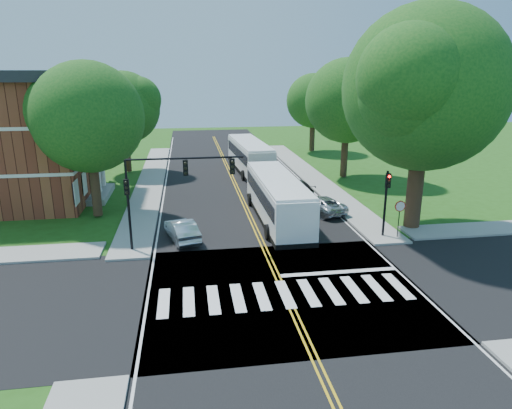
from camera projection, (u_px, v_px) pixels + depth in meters
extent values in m
plane|color=#224C13|center=(283.00, 290.00, 23.32)|extent=(140.00, 140.00, 0.00)
cube|color=black|center=(241.00, 197.00, 40.39)|extent=(14.00, 96.00, 0.01)
cube|color=black|center=(283.00, 290.00, 23.32)|extent=(60.00, 12.00, 0.01)
cube|color=gold|center=(236.00, 186.00, 44.18)|extent=(0.36, 70.00, 0.01)
cube|color=silver|center=(165.00, 189.00, 43.19)|extent=(0.12, 70.00, 0.01)
cube|color=silver|center=(304.00, 184.00, 45.16)|extent=(0.12, 70.00, 0.01)
cube|color=silver|center=(285.00, 294.00, 22.84)|extent=(12.60, 3.00, 0.01)
cube|color=silver|center=(339.00, 272.00, 25.34)|extent=(6.60, 0.40, 0.01)
cube|color=gray|center=(151.00, 181.00, 45.80)|extent=(2.60, 40.00, 0.15)
cube|color=gray|center=(311.00, 176.00, 48.21)|extent=(2.60, 40.00, 0.15)
cylinder|color=#341F14|center=(415.00, 185.00, 31.61)|extent=(1.10, 1.10, 6.00)
sphere|color=#336A1F|center=(425.00, 88.00, 29.77)|extent=(10.80, 10.80, 10.80)
cylinder|color=#341F14|center=(95.00, 185.00, 34.21)|extent=(0.70, 0.70, 4.80)
sphere|color=#336A1F|center=(88.00, 117.00, 32.79)|extent=(8.00, 8.00, 8.00)
cylinder|color=#341F14|center=(127.00, 151.00, 49.51)|extent=(0.70, 0.70, 4.40)
sphere|color=#336A1F|center=(124.00, 108.00, 48.19)|extent=(7.60, 7.60, 7.60)
cylinder|color=#341F14|center=(344.00, 153.00, 47.00)|extent=(0.70, 0.70, 5.00)
sphere|color=#336A1F|center=(347.00, 101.00, 45.52)|extent=(8.40, 8.40, 8.40)
cylinder|color=#341F14|center=(312.00, 135.00, 62.40)|extent=(0.70, 0.70, 4.40)
sphere|color=#336A1F|center=(313.00, 101.00, 61.12)|extent=(7.20, 7.20, 7.20)
cube|color=silver|center=(95.00, 148.00, 39.24)|extent=(1.40, 6.00, 0.45)
cube|color=gray|center=(100.00, 194.00, 40.41)|extent=(1.80, 6.00, 0.50)
cylinder|color=silver|center=(93.00, 179.00, 37.81)|extent=(0.50, 0.50, 4.20)
cylinder|color=silver|center=(98.00, 174.00, 39.89)|extent=(0.50, 0.50, 4.20)
cylinder|color=silver|center=(102.00, 169.00, 41.98)|extent=(0.50, 0.50, 4.20)
cylinder|color=black|center=(129.00, 214.00, 27.60)|extent=(0.16, 0.16, 4.60)
cube|color=black|center=(127.00, 187.00, 26.98)|extent=(0.30, 0.22, 0.95)
sphere|color=black|center=(126.00, 183.00, 26.76)|extent=(0.18, 0.18, 0.18)
cylinder|color=black|center=(185.00, 158.00, 27.18)|extent=(7.00, 0.12, 0.12)
cube|color=black|center=(186.00, 168.00, 27.19)|extent=(0.30, 0.22, 0.95)
cube|color=black|center=(232.00, 166.00, 27.60)|extent=(0.30, 0.22, 0.95)
cylinder|color=black|center=(385.00, 204.00, 30.01)|extent=(0.16, 0.16, 4.40)
cube|color=black|center=(388.00, 181.00, 29.42)|extent=(0.30, 0.22, 0.95)
sphere|color=#FF0A05|center=(389.00, 177.00, 29.20)|extent=(0.18, 0.18, 0.18)
cylinder|color=black|center=(399.00, 221.00, 29.96)|extent=(0.06, 0.06, 2.20)
cylinder|color=#A50A07|center=(400.00, 206.00, 29.64)|extent=(0.76, 0.04, 0.76)
cube|color=white|center=(277.00, 199.00, 33.69)|extent=(2.78, 12.59, 2.93)
cube|color=black|center=(277.00, 192.00, 33.54)|extent=(2.85, 11.71, 1.01)
cube|color=black|center=(263.00, 175.00, 39.59)|extent=(2.61, 0.11, 1.70)
cube|color=orange|center=(263.00, 164.00, 39.31)|extent=(1.81, 0.11, 0.34)
cube|color=black|center=(277.00, 216.00, 34.05)|extent=(2.84, 12.69, 0.32)
cube|color=white|center=(277.00, 179.00, 33.26)|extent=(2.73, 12.21, 0.23)
cylinder|color=black|center=(283.00, 198.00, 38.15)|extent=(0.35, 1.02, 1.02)
cylinder|color=black|center=(250.00, 199.00, 37.74)|extent=(0.35, 1.02, 1.02)
cylinder|color=black|center=(309.00, 230.00, 30.58)|extent=(0.35, 1.02, 1.02)
cylinder|color=black|center=(268.00, 232.00, 30.17)|extent=(0.35, 1.02, 1.02)
cube|color=white|center=(250.00, 157.00, 50.03)|extent=(3.51, 12.98, 2.99)
cube|color=black|center=(250.00, 152.00, 49.87)|extent=(3.53, 12.09, 1.03)
cube|color=black|center=(239.00, 144.00, 55.99)|extent=(2.67, 0.25, 1.74)
cube|color=orange|center=(239.00, 136.00, 55.71)|extent=(1.85, 0.21, 0.35)
cube|color=black|center=(250.00, 168.00, 50.40)|extent=(3.57, 13.08, 0.33)
cube|color=white|center=(250.00, 142.00, 49.59)|extent=(3.43, 12.59, 0.24)
cylinder|color=black|center=(254.00, 159.00, 54.62)|extent=(0.41, 1.06, 1.04)
cylinder|color=black|center=(231.00, 160.00, 54.05)|extent=(0.41, 1.06, 1.04)
cylinder|color=black|center=(271.00, 174.00, 46.96)|extent=(0.41, 1.06, 1.04)
cylinder|color=black|center=(244.00, 175.00, 46.40)|extent=(0.41, 1.06, 1.04)
imported|color=silver|center=(182.00, 230.00, 29.93)|extent=(2.53, 4.51, 1.41)
imported|color=silver|center=(320.00, 204.00, 35.81)|extent=(3.71, 5.18, 1.31)
imported|color=black|center=(296.00, 188.00, 40.76)|extent=(2.59, 5.05, 1.40)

